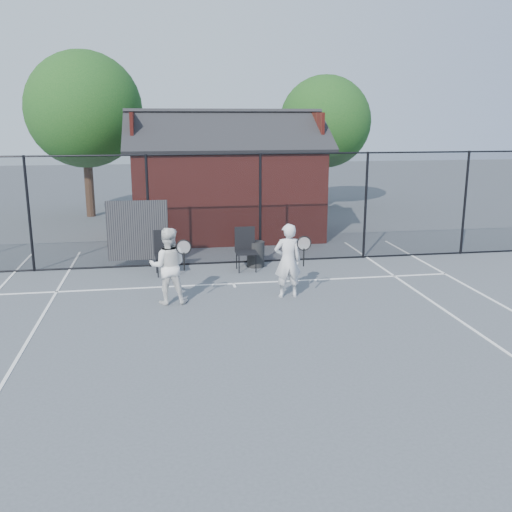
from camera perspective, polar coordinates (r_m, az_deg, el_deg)
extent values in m
plane|color=#4C5357|center=(10.99, -0.31, -7.20)|extent=(80.00, 80.00, 0.00)
cube|color=white|center=(13.81, -2.27, -2.77)|extent=(11.00, 0.06, 0.01)
cube|color=white|center=(10.69, 24.15, -9.05)|extent=(0.06, 18.00, 0.01)
cube|color=white|center=(13.66, -2.19, -2.95)|extent=(0.06, 0.30, 0.01)
cylinder|color=black|center=(15.70, -21.75, 3.87)|extent=(0.07, 0.07, 3.00)
cylinder|color=black|center=(15.34, -10.72, 4.40)|extent=(0.07, 0.07, 3.00)
cylinder|color=black|center=(15.55, 0.43, 4.77)|extent=(0.07, 0.07, 3.00)
cylinder|color=black|center=(16.33, 10.90, 4.95)|extent=(0.07, 0.07, 3.00)
cylinder|color=black|center=(17.58, 20.15, 4.97)|extent=(0.07, 0.07, 3.00)
cylinder|color=black|center=(15.25, -3.33, 10.12)|extent=(22.00, 0.04, 0.04)
cylinder|color=black|center=(15.72, -3.18, -0.64)|extent=(22.00, 0.04, 0.04)
cube|color=black|center=(15.42, -3.25, 4.66)|extent=(22.00, 3.00, 0.01)
cube|color=black|center=(15.42, -11.75, 2.51)|extent=(1.60, 0.04, 1.60)
cube|color=maroon|center=(19.41, -3.06, 6.54)|extent=(6.00, 4.00, 3.00)
cube|color=black|center=(18.27, -2.78, 12.49)|extent=(6.50, 2.36, 1.32)
cube|color=black|center=(20.25, -3.45, 12.60)|extent=(6.50, 2.36, 1.32)
cube|color=maroon|center=(19.16, -12.14, 12.27)|extent=(0.10, 2.80, 1.06)
cube|color=maroon|center=(19.80, 5.59, 12.54)|extent=(0.10, 2.80, 1.06)
cylinder|color=#302213|center=(23.96, -16.33, 6.81)|extent=(0.36, 0.36, 2.52)
sphere|color=#124015|center=(23.82, -16.82, 13.84)|extent=(4.48, 4.48, 4.48)
cylinder|color=#302213|center=(25.80, 6.76, 7.40)|extent=(0.36, 0.36, 2.23)
sphere|color=#124015|center=(25.64, 6.93, 13.19)|extent=(3.97, 3.97, 3.97)
imported|color=silver|center=(12.62, 3.19, -0.47)|extent=(0.62, 0.41, 1.67)
torus|color=black|center=(12.26, 4.82, 1.27)|extent=(0.33, 0.03, 0.33)
cylinder|color=black|center=(12.34, 4.79, -0.14)|extent=(0.03, 0.03, 0.40)
imported|color=white|center=(12.32, -8.79, -0.99)|extent=(0.83, 0.66, 1.66)
torus|color=black|center=(11.89, -7.25, 0.89)|extent=(0.33, 0.03, 0.33)
cylinder|color=black|center=(11.97, -7.21, -0.56)|extent=(0.03, 0.03, 0.40)
cube|color=black|center=(14.63, -9.05, 0.22)|extent=(0.57, 0.59, 1.10)
cube|color=black|center=(14.83, -1.00, 0.59)|extent=(0.54, 0.56, 1.10)
cylinder|color=black|center=(15.30, -0.03, 0.20)|extent=(0.52, 0.52, 0.69)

